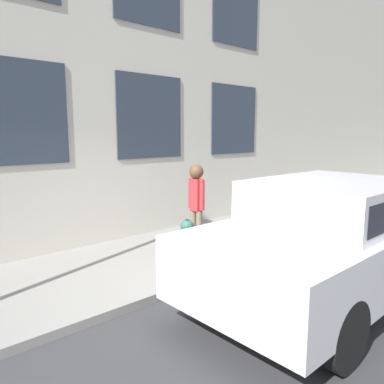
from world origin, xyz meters
The scene contains 6 objects.
ground_plane centered at (0.00, 0.00, 0.00)m, with size 80.00×80.00×0.00m, color #38383A.
sidewalk centered at (1.39, 0.00, 0.06)m, with size 2.78×60.00×0.12m.
building_facade centered at (2.93, 0.00, 3.78)m, with size 0.33×40.00×7.55m.
fire_hydrant centered at (0.51, -0.47, 0.55)m, with size 0.29×0.42×0.83m.
person centered at (1.05, -1.17, 1.13)m, with size 0.41×0.27×1.67m.
parked_car_silver_near centered at (-1.57, -1.38, 0.96)m, with size 2.05×4.68×1.73m.
Camera 1 is at (-4.05, 3.54, 2.38)m, focal length 35.00 mm.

